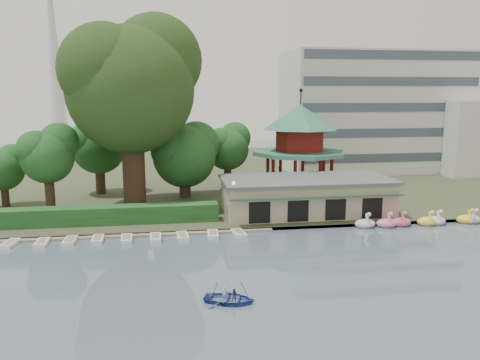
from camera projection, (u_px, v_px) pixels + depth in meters
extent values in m
plane|color=slate|center=(251.00, 310.00, 29.31)|extent=(220.00, 220.00, 0.00)
cube|color=#424930|center=(199.00, 173.00, 79.87)|extent=(220.00, 70.00, 0.40)
cube|color=gray|center=(221.00, 230.00, 46.11)|extent=(220.00, 0.60, 0.30)
cube|color=gray|center=(95.00, 236.00, 44.26)|extent=(34.00, 1.60, 0.24)
cube|color=tan|center=(306.00, 197.00, 51.79)|extent=(18.00, 8.00, 3.60)
cube|color=#595B5E|center=(306.00, 179.00, 51.44)|extent=(18.60, 8.60, 0.30)
cube|color=#194C2D|center=(318.00, 198.00, 47.46)|extent=(18.00, 1.59, 0.45)
cylinder|color=tan|center=(299.00, 189.00, 62.03)|extent=(10.40, 10.40, 1.20)
cylinder|color=#35775F|center=(300.00, 153.00, 61.16)|extent=(12.40, 12.40, 0.50)
cylinder|color=maroon|center=(300.00, 140.00, 60.87)|extent=(6.40, 6.40, 2.80)
cone|color=#35775F|center=(300.00, 117.00, 60.33)|extent=(10.00, 10.00, 3.20)
cylinder|color=black|center=(301.00, 97.00, 59.89)|extent=(0.16, 0.16, 1.80)
cube|color=silver|center=(373.00, 112.00, 80.51)|extent=(30.00, 14.00, 20.00)
cube|color=silver|center=(478.00, 137.00, 77.73)|extent=(14.00, 10.00, 12.00)
cone|color=silver|center=(53.00, 44.00, 154.02)|extent=(6.00, 6.00, 60.00)
cube|color=#255825|center=(69.00, 216.00, 46.82)|extent=(30.00, 2.00, 1.80)
cylinder|color=black|center=(234.00, 203.00, 47.59)|extent=(0.12, 0.12, 4.00)
sphere|color=beige|center=(234.00, 183.00, 47.21)|extent=(0.36, 0.36, 0.36)
cylinder|color=#3A281C|center=(133.00, 160.00, 54.19)|extent=(2.59, 2.59, 10.83)
sphere|color=#274319|center=(131.00, 90.00, 52.77)|extent=(14.39, 14.39, 14.39)
sphere|color=#274319|center=(156.00, 60.00, 54.67)|extent=(10.79, 10.79, 10.79)
sphere|color=#274319|center=(105.00, 70.00, 50.61)|extent=(10.07, 10.07, 10.07)
cylinder|color=#3A281C|center=(50.00, 191.00, 51.45)|extent=(1.02, 1.02, 5.00)
sphere|color=#255825|center=(47.00, 157.00, 50.79)|extent=(5.68, 5.68, 5.68)
sphere|color=#255825|center=(59.00, 142.00, 51.50)|extent=(4.26, 4.26, 4.26)
sphere|color=#255825|center=(36.00, 149.00, 49.91)|extent=(3.97, 3.97, 3.97)
cylinder|color=#3A281C|center=(5.00, 192.00, 54.59)|extent=(0.87, 0.87, 3.52)
sphere|color=#255825|center=(3.00, 170.00, 54.13)|extent=(4.81, 4.81, 4.81)
sphere|color=#255825|center=(13.00, 159.00, 54.77)|extent=(3.61, 3.61, 3.61)
cylinder|color=#3A281C|center=(185.00, 181.00, 59.55)|extent=(1.43, 1.43, 4.26)
sphere|color=#255825|center=(184.00, 156.00, 58.99)|extent=(7.94, 7.94, 7.94)
sphere|color=#255825|center=(196.00, 144.00, 60.14)|extent=(5.96, 5.96, 5.96)
sphere|color=#255825|center=(173.00, 150.00, 57.86)|extent=(5.56, 5.56, 5.56)
cylinder|color=#3A281C|center=(228.00, 173.00, 64.30)|extent=(1.04, 1.04, 4.56)
sphere|color=#255825|center=(228.00, 149.00, 63.70)|extent=(5.79, 5.79, 5.79)
sphere|color=#255825|center=(235.00, 138.00, 64.45)|extent=(4.34, 4.34, 4.34)
sphere|color=#255825|center=(221.00, 143.00, 62.82)|extent=(4.05, 4.05, 4.05)
cylinder|color=#3A281C|center=(100.00, 175.00, 61.77)|extent=(1.24, 1.24, 4.95)
sphere|color=#255825|center=(99.00, 147.00, 61.11)|extent=(6.91, 6.91, 6.91)
sphere|color=#255825|center=(110.00, 135.00, 62.04)|extent=(5.18, 5.18, 5.18)
sphere|color=#255825|center=(88.00, 141.00, 60.09)|extent=(4.84, 4.84, 4.84)
ellipsoid|color=silver|center=(365.00, 224.00, 47.64)|extent=(2.16, 1.44, 0.99)
cylinder|color=silver|center=(367.00, 220.00, 47.01)|extent=(0.26, 0.79, 1.29)
sphere|color=silver|center=(369.00, 214.00, 46.60)|extent=(0.44, 0.44, 0.44)
ellipsoid|color=pink|center=(386.00, 223.00, 47.81)|extent=(2.16, 1.44, 0.99)
cylinder|color=pink|center=(389.00, 220.00, 47.18)|extent=(0.26, 0.79, 1.29)
sphere|color=pink|center=(391.00, 214.00, 46.77)|extent=(0.44, 0.44, 0.44)
ellipsoid|color=#D8617C|center=(400.00, 222.00, 48.19)|extent=(2.16, 1.44, 0.99)
cylinder|color=#D8617C|center=(403.00, 219.00, 47.55)|extent=(0.26, 0.79, 1.29)
sphere|color=#D8617C|center=(405.00, 213.00, 47.15)|extent=(0.44, 0.44, 0.44)
ellipsoid|color=#F4E649|center=(427.00, 222.00, 48.47)|extent=(2.16, 1.44, 0.99)
cylinder|color=#F4E649|center=(431.00, 218.00, 47.84)|extent=(0.26, 0.79, 1.29)
sphere|color=#F4E649|center=(433.00, 212.00, 47.43)|extent=(0.44, 0.44, 0.44)
ellipsoid|color=white|center=(435.00, 221.00, 48.71)|extent=(2.16, 1.44, 0.99)
cylinder|color=white|center=(439.00, 217.00, 48.08)|extent=(0.26, 0.79, 1.29)
sphere|color=white|center=(441.00, 212.00, 47.67)|extent=(0.44, 0.44, 0.44)
ellipsoid|color=yellow|center=(466.00, 219.00, 49.29)|extent=(2.16, 1.44, 0.99)
cylinder|color=yellow|center=(470.00, 216.00, 48.65)|extent=(0.26, 0.79, 1.29)
sphere|color=yellow|center=(472.00, 210.00, 48.25)|extent=(0.44, 0.44, 0.44)
ellipsoid|color=silver|center=(471.00, 220.00, 49.28)|extent=(2.16, 1.44, 0.99)
cylinder|color=silver|center=(474.00, 216.00, 48.65)|extent=(0.26, 0.79, 1.29)
sphere|color=silver|center=(477.00, 210.00, 48.24)|extent=(0.44, 0.44, 0.44)
cube|color=white|center=(10.00, 244.00, 41.80)|extent=(1.32, 2.42, 0.36)
cube|color=white|center=(42.00, 243.00, 42.07)|extent=(1.05, 2.32, 0.36)
cube|color=white|center=(70.00, 241.00, 42.62)|extent=(1.05, 2.32, 0.36)
cube|color=white|center=(98.00, 239.00, 43.08)|extent=(1.07, 2.33, 0.36)
cube|color=white|center=(127.00, 239.00, 43.22)|extent=(1.16, 2.36, 0.36)
cube|color=white|center=(156.00, 237.00, 43.61)|extent=(1.08, 2.33, 0.36)
cube|color=white|center=(183.00, 236.00, 44.05)|extent=(1.21, 2.38, 0.36)
cube|color=white|center=(213.00, 234.00, 44.64)|extent=(1.11, 2.35, 0.36)
cube|color=white|center=(239.00, 233.00, 45.02)|extent=(1.30, 2.41, 0.36)
imported|color=#304FA0|center=(229.00, 295.00, 30.24)|extent=(5.53, 4.71, 0.97)
imported|color=silver|center=(224.00, 293.00, 30.38)|extent=(0.39, 0.32, 0.92)
imported|color=#353550|center=(234.00, 296.00, 30.08)|extent=(0.52, 0.46, 0.89)
cylinder|color=#3A281C|center=(211.00, 299.00, 30.09)|extent=(0.94, 0.29, 2.01)
cylinder|color=#3A281C|center=(248.00, 296.00, 30.44)|extent=(0.94, 0.29, 2.01)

